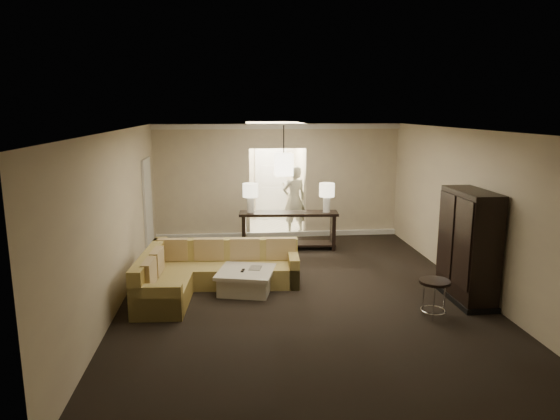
{
  "coord_description": "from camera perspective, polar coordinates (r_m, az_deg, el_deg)",
  "views": [
    {
      "loc": [
        -1.21,
        -8.12,
        3.13
      ],
      "look_at": [
        -0.24,
        1.2,
        1.24
      ],
      "focal_mm": 32.0,
      "sensor_mm": 36.0,
      "label": 1
    }
  ],
  "objects": [
    {
      "name": "armoire",
      "position": [
        8.78,
        20.69,
        -4.13
      ],
      "size": [
        0.55,
        1.29,
        1.85
      ],
      "color": "black",
      "rests_on": "ground"
    },
    {
      "name": "wall_front",
      "position": [
        4.63,
        9.81,
        -10.73
      ],
      "size": [
        6.0,
        0.04,
        2.8
      ],
      "primitive_type": "cube",
      "color": "#B9A78B",
      "rests_on": "ground"
    },
    {
      "name": "wall_left",
      "position": [
        8.49,
        -18.0,
        -0.91
      ],
      "size": [
        0.04,
        8.0,
        2.8
      ],
      "primitive_type": "cube",
      "color": "#B9A78B",
      "rests_on": "ground"
    },
    {
      "name": "baseboard",
      "position": [
        12.51,
        -0.22,
        -2.8
      ],
      "size": [
        6.0,
        0.1,
        0.12
      ],
      "primitive_type": "cube",
      "color": "silver",
      "rests_on": "ground"
    },
    {
      "name": "ceiling",
      "position": [
        8.21,
        2.55,
        9.1
      ],
      "size": [
        6.0,
        8.0,
        0.02
      ],
      "primitive_type": "cube",
      "color": "silver",
      "rests_on": "wall_back"
    },
    {
      "name": "console_table",
      "position": [
        11.33,
        0.98,
        -1.96
      ],
      "size": [
        2.25,
        0.68,
        0.86
      ],
      "rotation": [
        0.0,
        0.0,
        -0.08
      ],
      "color": "black",
      "rests_on": "ground"
    },
    {
      "name": "coffee_table",
      "position": [
        8.84,
        -3.89,
        -8.01
      ],
      "size": [
        1.14,
        1.14,
        0.4
      ],
      "rotation": [
        0.0,
        0.0,
        -0.25
      ],
      "color": "beige",
      "rests_on": "ground"
    },
    {
      "name": "wall_right",
      "position": [
        9.3,
        21.06,
        -0.08
      ],
      "size": [
        0.04,
        8.0,
        2.8
      ],
      "primitive_type": "cube",
      "color": "#B9A78B",
      "rests_on": "ground"
    },
    {
      "name": "foyer",
      "position": [
        13.64,
        -0.81,
        3.7
      ],
      "size": [
        1.44,
        2.02,
        2.8
      ],
      "color": "silver",
      "rests_on": "ground"
    },
    {
      "name": "drink_table",
      "position": [
        8.04,
        17.21,
        -8.81
      ],
      "size": [
        0.47,
        0.47,
        0.59
      ],
      "rotation": [
        0.0,
        0.0,
        0.12
      ],
      "color": "black",
      "rests_on": "ground"
    },
    {
      "name": "person",
      "position": [
        12.71,
        1.63,
        1.58
      ],
      "size": [
        0.8,
        0.65,
        1.92
      ],
      "primitive_type": "imported",
      "rotation": [
        0.0,
        0.0,
        3.44
      ],
      "color": "beige",
      "rests_on": "ground"
    },
    {
      "name": "pendant_light",
      "position": [
        10.95,
        0.42,
        5.24
      ],
      "size": [
        0.38,
        0.38,
        1.09
      ],
      "color": "black",
      "rests_on": "ceiling"
    },
    {
      "name": "table_lamp_right",
      "position": [
        11.24,
        5.37,
        1.96
      ],
      "size": [
        0.34,
        0.34,
        0.66
      ],
      "color": "white",
      "rests_on": "console_table"
    },
    {
      "name": "ground",
      "position": [
        8.78,
        2.38,
        -9.48
      ],
      "size": [
        8.0,
        8.0,
        0.0
      ],
      "primitive_type": "plane",
      "color": "black",
      "rests_on": "ground"
    },
    {
      "name": "side_door",
      "position": [
        11.25,
        -14.85,
        0.37
      ],
      "size": [
        0.05,
        0.9,
        2.1
      ],
      "primitive_type": "cube",
      "color": "silver",
      "rests_on": "ground"
    },
    {
      "name": "wall_back",
      "position": [
        12.3,
        -0.25,
        3.32
      ],
      "size": [
        6.0,
        0.04,
        2.8
      ],
      "primitive_type": "cube",
      "color": "#B9A78B",
      "rests_on": "ground"
    },
    {
      "name": "sectional_sofa",
      "position": [
        8.92,
        -8.47,
        -7.1
      ],
      "size": [
        2.79,
        2.18,
        0.8
      ],
      "rotation": [
        0.0,
        0.0,
        -0.07
      ],
      "color": "brown",
      "rests_on": "ground"
    },
    {
      "name": "crown_molding",
      "position": [
        12.13,
        -0.23,
        9.52
      ],
      "size": [
        6.0,
        0.1,
        0.12
      ],
      "primitive_type": "cube",
      "color": "silver",
      "rests_on": "wall_back"
    },
    {
      "name": "table_lamp_left",
      "position": [
        11.17,
        -3.4,
        1.93
      ],
      "size": [
        0.34,
        0.34,
        0.66
      ],
      "color": "white",
      "rests_on": "console_table"
    }
  ]
}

